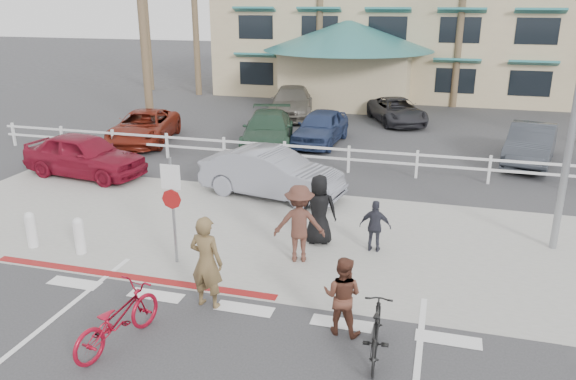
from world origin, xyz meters
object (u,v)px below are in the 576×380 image
(bike_black, at_px, (376,332))
(car_red_compact, at_px, (85,155))
(bike_red, at_px, (117,319))
(sign_post, at_px, (173,205))
(car_white_sedan, at_px, (272,173))

(bike_black, relative_size, car_red_compact, 0.39)
(bike_black, bearing_deg, car_red_compact, -38.73)
(bike_red, bearing_deg, car_red_compact, -39.17)
(sign_post, relative_size, bike_black, 1.67)
(car_white_sedan, bearing_deg, bike_red, -171.44)
(bike_red, bearing_deg, car_white_sedan, -78.43)
(sign_post, bearing_deg, car_red_compact, 138.82)
(car_white_sedan, relative_size, car_red_compact, 1.02)
(car_red_compact, bearing_deg, bike_red, -135.33)
(bike_red, height_order, car_white_sedan, car_white_sedan)
(bike_black, height_order, car_red_compact, car_red_compact)
(sign_post, xyz_separation_m, car_red_compact, (-6.20, 5.42, -0.68))
(bike_black, bearing_deg, bike_red, 7.07)
(bike_red, xyz_separation_m, bike_black, (4.55, 0.86, -0.02))
(car_white_sedan, xyz_separation_m, car_red_compact, (-6.99, 0.27, 0.01))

